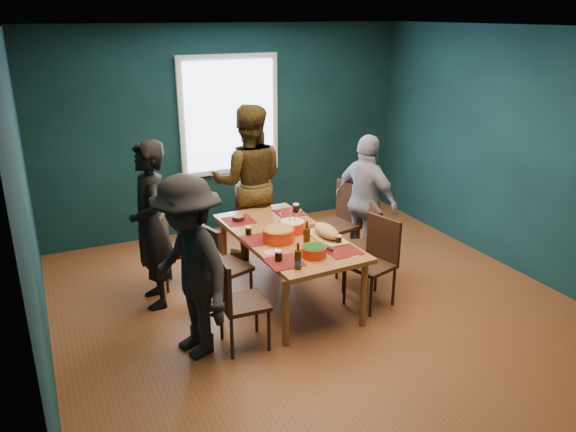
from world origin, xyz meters
name	(u,v)px	position (x,y,z in m)	size (l,w,h in m)	color
room	(304,169)	(0.00, 0.27, 1.37)	(5.01, 5.01, 2.71)	brown
dining_table	(287,241)	(-0.18, 0.28, 0.63)	(1.01, 1.87, 0.69)	#93572C
chair_left_far	(174,244)	(-1.17, 1.01, 0.49)	(0.49, 0.49, 0.84)	black
chair_left_mid	(217,262)	(-0.94, 0.26, 0.55)	(0.53, 0.53, 0.94)	black
chair_left_near	(235,296)	(-0.99, -0.39, 0.51)	(0.41, 0.41, 0.87)	black
chair_right_far	(343,216)	(0.80, 0.85, 0.55)	(0.51, 0.51, 0.95)	black
chair_right_mid	(365,240)	(0.69, 0.17, 0.53)	(0.51, 0.51, 0.90)	black
chair_right_near	(376,255)	(0.58, -0.21, 0.53)	(0.51, 0.51, 0.90)	black
person_far_left	(151,225)	(-1.45, 0.73, 0.85)	(0.62, 0.41, 1.69)	black
person_back	(249,182)	(-0.13, 1.47, 0.92)	(0.90, 0.70, 1.84)	black
person_right	(366,201)	(1.00, 0.65, 0.77)	(0.91, 0.38, 1.55)	white
person_near_left	(189,268)	(-1.35, -0.30, 0.81)	(1.04, 0.60, 1.61)	black
bowl_salad	(279,234)	(-0.32, 0.17, 0.76)	(0.32, 0.32, 0.13)	red
bowl_dumpling	(292,226)	(-0.09, 0.34, 0.76)	(0.28, 0.28, 0.26)	red
bowl_herbs	(314,251)	(-0.18, -0.31, 0.75)	(0.24, 0.24, 0.10)	red
cutting_board	(326,232)	(0.14, 0.04, 0.76)	(0.30, 0.62, 0.14)	tan
small_bowl	(238,218)	(-0.49, 0.87, 0.72)	(0.13, 0.13, 0.06)	black
beer_bottle_a	(298,259)	(-0.42, -0.48, 0.78)	(0.07, 0.07, 0.24)	#41240B
beer_bottle_b	(307,237)	(-0.13, -0.07, 0.80)	(0.07, 0.07, 0.26)	#41240B
cola_glass_a	(279,255)	(-0.51, -0.26, 0.75)	(0.07, 0.07, 0.10)	black
cola_glass_b	(339,239)	(0.18, -0.15, 0.74)	(0.06, 0.06, 0.09)	black
cola_glass_c	(296,208)	(0.20, 0.86, 0.75)	(0.07, 0.07, 0.10)	black
cola_glass_d	(248,230)	(-0.53, 0.44, 0.74)	(0.07, 0.07, 0.09)	black
napkin_a	(316,226)	(0.21, 0.37, 0.70)	(0.13, 0.13, 0.00)	#FD706A
napkin_b	(271,252)	(-0.50, -0.06, 0.70)	(0.14, 0.14, 0.00)	#FD706A
napkin_c	(352,254)	(0.18, -0.40, 0.70)	(0.15, 0.15, 0.00)	#FD706A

